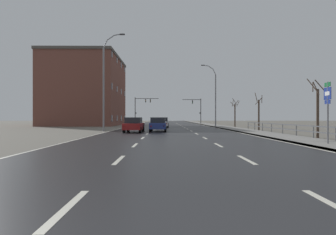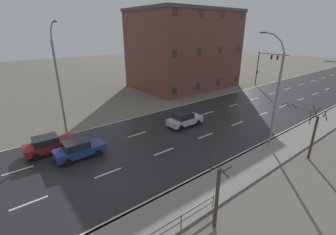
{
  "view_description": "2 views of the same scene",
  "coord_description": "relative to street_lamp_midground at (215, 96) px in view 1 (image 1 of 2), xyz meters",
  "views": [
    {
      "loc": [
        -0.65,
        -2.8,
        1.58
      ],
      "look_at": [
        0.05,
        65.62,
        1.54
      ],
      "focal_mm": 29.93,
      "sensor_mm": 36.0,
      "label": 1
    },
    {
      "loc": [
        17.27,
        23.04,
        10.39
      ],
      "look_at": [
        0.0,
        36.71,
        2.07
      ],
      "focal_mm": 25.2,
      "sensor_mm": 36.0,
      "label": 2
    }
  ],
  "objects": [
    {
      "name": "car_near_left",
      "position": [
        -11.34,
        -16.49,
        -4.18
      ],
      "size": [
        1.95,
        4.16,
        1.57
      ],
      "rotation": [
        0.0,
        0.0,
        -0.03
      ],
      "color": "maroon",
      "rests_on": "ground"
    },
    {
      "name": "brick_building",
      "position": [
        -23.9,
        10.67,
        1.85
      ],
      "size": [
        13.38,
        18.07,
        13.65
      ],
      "color": "brown",
      "rests_on": "ground"
    },
    {
      "name": "bare_tree_far",
      "position": [
        3.47,
        0.55,
        -2.72
      ],
      "size": [
        1.39,
        1.47,
        4.75
      ],
      "color": "#423328",
      "rests_on": "ground"
    },
    {
      "name": "highway_sign",
      "position": [
        0.95,
        -30.16,
        -2.71
      ],
      "size": [
        0.09,
        0.68,
        3.55
      ],
      "color": "slate",
      "rests_on": "ground"
    },
    {
      "name": "sidewalk_right",
      "position": [
        0.99,
        17.2,
        -4.93
      ],
      "size": [
        3.0,
        120.0,
        0.12
      ],
      "color": "gray",
      "rests_on": "ground"
    },
    {
      "name": "guardrail",
      "position": [
        2.41,
        -24.65,
        -4.28
      ],
      "size": [
        0.07,
        28.61,
        1.0
      ],
      "color": "#515459",
      "rests_on": "ground"
    },
    {
      "name": "road_asphalt_strip",
      "position": [
        -7.44,
        17.19,
        -4.98
      ],
      "size": [
        14.0,
        120.0,
        0.03
      ],
      "color": "#232326",
      "rests_on": "ground"
    },
    {
      "name": "traffic_signal_left",
      "position": [
        -13.94,
        22.04,
        -0.58
      ],
      "size": [
        5.74,
        0.36,
        6.38
      ],
      "color": "#38383A",
      "rests_on": "ground"
    },
    {
      "name": "traffic_signal_right",
      "position": [
        -0.31,
        21.3,
        -1.04
      ],
      "size": [
        4.5,
        0.36,
        6.07
      ],
      "color": "#38383A",
      "rests_on": "ground"
    },
    {
      "name": "car_far_left",
      "position": [
        -8.87,
        -14.66,
        -4.18
      ],
      "size": [
        1.88,
        4.12,
        1.57
      ],
      "rotation": [
        0.0,
        0.0,
        -0.01
      ],
      "color": "navy",
      "rests_on": "ground"
    },
    {
      "name": "car_near_right",
      "position": [
        -8.48,
        -2.9,
        -4.18
      ],
      "size": [
        1.91,
        4.14,
        1.57
      ],
      "rotation": [
        0.0,
        0.0,
        -0.02
      ],
      "color": "#B7B7BC",
      "rests_on": "ground"
    },
    {
      "name": "bare_tree_mid",
      "position": [
        3.43,
        -11.36,
        -2.91
      ],
      "size": [
        0.94,
        1.06,
        4.63
      ],
      "color": "#423328",
      "rests_on": "ground"
    },
    {
      "name": "street_lamp_left_bank",
      "position": [
        -14.89,
        -13.97,
        0.43
      ],
      "size": [
        2.49,
        0.24,
        11.06
      ],
      "color": "slate",
      "rests_on": "ground"
    },
    {
      "name": "street_lamp_midground",
      "position": [
        0.0,
        0.0,
        0.0
      ],
      "size": [
        2.47,
        0.24,
        10.19
      ],
      "color": "slate",
      "rests_on": "ground"
    },
    {
      "name": "ground_plane",
      "position": [
        -7.44,
        5.2,
        -5.05
      ],
      "size": [
        160.0,
        160.0,
        0.12
      ],
      "color": "#666056"
    },
    {
      "name": "bare_tree_near",
      "position": [
        3.49,
        -24.47,
        -2.85
      ],
      "size": [
        1.06,
        1.22,
        4.58
      ],
      "color": "#423328",
      "rests_on": "ground"
    }
  ]
}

